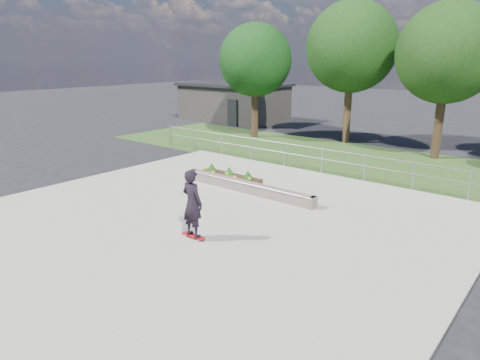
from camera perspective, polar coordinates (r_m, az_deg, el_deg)
name	(u,v)px	position (r m, az deg, el deg)	size (l,w,h in m)	color
ground	(205,222)	(13.74, -4.64, -5.61)	(120.00, 120.00, 0.00)	black
grass_verge	(355,160)	(22.60, 15.08, 2.61)	(30.00, 8.00, 0.02)	#29441B
concrete_slab	(205,221)	(13.73, -4.64, -5.49)	(15.00, 15.00, 0.06)	#9C978B
fence	(322,157)	(19.36, 10.89, 2.98)	(20.06, 0.06, 1.20)	#9A9DA3
building	(234,102)	(35.70, -0.83, 10.39)	(8.40, 5.40, 3.00)	#2A2725
tree_far_left	(255,60)	(27.86, 2.05, 15.66)	(4.55, 4.55, 7.15)	black
tree_mid_left	(352,47)	(26.71, 14.68, 16.77)	(5.25, 5.25, 8.25)	#332114
tree_mid_right	(448,53)	(23.88, 25.95, 14.95)	(4.90, 4.90, 7.70)	black
grind_ledge	(246,187)	(16.42, 0.82, -0.92)	(6.00, 0.44, 0.43)	brown
planter_bed	(226,177)	(17.79, -1.88, 0.36)	(3.00, 1.20, 0.61)	black
skateboarder	(192,203)	(12.08, -6.38, -3.12)	(0.80, 0.49, 2.04)	white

